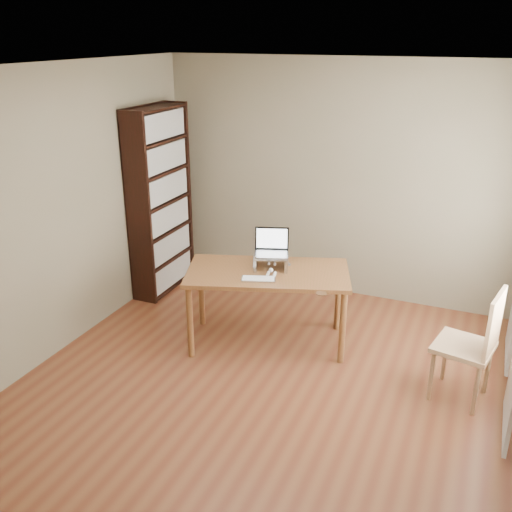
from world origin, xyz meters
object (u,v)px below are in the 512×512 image
at_px(desk, 268,280).
at_px(laptop, 273,247).
at_px(bookshelf, 160,201).
at_px(keyboard, 258,279).
at_px(chair, 475,341).
at_px(cat, 276,262).

bearing_deg(desk, laptop, 71.38).
distance_m(bookshelf, desk, 1.79).
xyz_separation_m(bookshelf, keyboard, (1.59, -0.94, -0.29)).
distance_m(keyboard, chair, 1.88).
height_order(keyboard, cat, cat).
height_order(desk, cat, cat).
xyz_separation_m(desk, chair, (1.86, -0.21, -0.12)).
relative_size(laptop, cat, 0.79).
distance_m(desk, cat, 0.19).
relative_size(bookshelf, desk, 1.26).
bearing_deg(chair, cat, -178.28).
relative_size(desk, cat, 3.53).
height_order(laptop, keyboard, laptop).
bearing_deg(desk, bookshelf, 137.01).
xyz_separation_m(laptop, keyboard, (-0.00, -0.36, -0.18)).
relative_size(bookshelf, chair, 2.12).
bearing_deg(chair, keyboard, -168.04).
xyz_separation_m(desk, cat, (0.03, 0.11, 0.15)).
bearing_deg(laptop, bookshelf, 141.21).
distance_m(bookshelf, chair, 3.62).
distance_m(cat, chair, 1.88).
bearing_deg(laptop, cat, -55.65).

